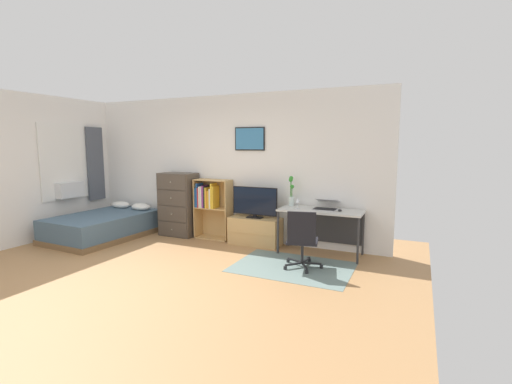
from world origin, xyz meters
TOP-DOWN VIEW (x-y plane):
  - ground_plane at (0.00, 0.00)m, footprint 7.20×7.20m
  - wall_back_with_posters at (0.00, 2.43)m, footprint 6.12×0.09m
  - wall_left_with_window at (-3.02, 0.18)m, footprint 0.27×4.92m
  - area_rug at (1.76, 1.30)m, footprint 1.70×1.20m
  - bed at (-2.12, 1.40)m, footprint 1.35×1.98m
  - dresser at (-0.91, 2.15)m, footprint 0.71×0.46m
  - bookshelf at (-0.21, 2.22)m, footprint 0.71×0.30m
  - tv_stand at (0.75, 2.17)m, footprint 0.93×0.41m
  - television at (0.75, 2.15)m, footprint 0.85×0.16m
  - desk at (1.96, 2.16)m, footprint 1.34×0.57m
  - office_chair at (1.90, 1.27)m, footprint 0.58×0.57m
  - laptop at (2.02, 2.19)m, footprint 0.38×0.41m
  - computer_mouse at (2.27, 2.07)m, footprint 0.06×0.10m
  - bamboo_vase at (1.40, 2.24)m, footprint 0.09×0.11m
  - wine_glass at (1.59, 2.02)m, footprint 0.07×0.07m

SIDE VIEW (x-z plane):
  - ground_plane at x=0.00m, z-range 0.00..0.00m
  - area_rug at x=1.76m, z-range 0.00..0.01m
  - bed at x=-2.12m, z-range -0.06..0.53m
  - tv_stand at x=0.75m, z-range 0.00..0.49m
  - office_chair at x=1.90m, z-range 0.03..0.89m
  - desk at x=1.96m, z-range 0.23..0.97m
  - dresser at x=-0.91m, z-range 0.00..1.24m
  - bookshelf at x=-0.21m, z-range 0.11..1.25m
  - computer_mouse at x=2.27m, z-range 0.74..0.77m
  - television at x=0.75m, z-range 0.49..1.04m
  - laptop at x=2.02m, z-range 0.72..0.89m
  - wine_glass at x=1.59m, z-range 0.78..0.96m
  - bamboo_vase at x=1.40m, z-range 0.71..1.23m
  - wall_left_with_window at x=-3.02m, z-range -0.01..2.69m
  - wall_back_with_posters at x=0.00m, z-range 0.00..2.70m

